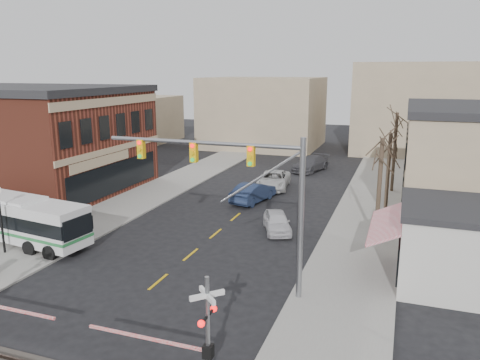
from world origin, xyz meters
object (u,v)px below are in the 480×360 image
traffic_signal_mast (244,181)px  pedestrian_near (65,229)px  rr_crossing_east (197,327)px  car_c (274,180)px  car_d (310,164)px  pedestrian_far (58,216)px  transit_bus (13,217)px  car_b (253,192)px  car_a (277,222)px

traffic_signal_mast → pedestrian_near: (-13.23, 2.52, -4.87)m
rr_crossing_east → car_c: size_ratio=0.96×
car_d → pedestrian_far: 28.62m
transit_bus → car_c: bearing=58.2°
transit_bus → traffic_signal_mast: traffic_signal_mast is taller
car_d → pedestrian_near: (-10.69, -27.49, 0.06)m
traffic_signal_mast → pedestrian_near: bearing=169.2°
transit_bus → car_d: (13.87, 28.54, -0.84)m
car_d → pedestrian_near: bearing=-95.0°
traffic_signal_mast → car_b: size_ratio=2.02×
car_c → pedestrian_far: (-11.16, -16.59, 0.21)m
transit_bus → rr_crossing_east: bearing=-26.7°
car_c → pedestrian_far: 19.99m
traffic_signal_mast → pedestrian_near: traffic_signal_mast is taller
car_b → pedestrian_far: 15.68m
transit_bus → rr_crossing_east: (17.06, -8.59, 0.29)m
car_d → pedestrian_far: bearing=-100.5°
rr_crossing_east → car_b: 23.60m
car_d → transit_bus: bearing=-99.7°
car_b → car_c: car_b is taller
pedestrian_far → car_c: bearing=-7.7°
pedestrian_near → transit_bus: bearing=124.1°
pedestrian_far → transit_bus: bearing=-171.7°
traffic_signal_mast → car_c: traffic_signal_mast is taller
transit_bus → traffic_signal_mast: 16.97m
pedestrian_near → pedestrian_far: 2.94m
car_d → pedestrian_far: (-12.90, -25.55, 0.18)m
car_a → rr_crossing_east: bearing=-107.5°
car_b → traffic_signal_mast: bearing=118.4°
transit_bus → car_c: (12.13, 19.58, -0.87)m
transit_bus → pedestrian_near: bearing=18.3°
rr_crossing_east → car_b: (-5.30, 22.97, -1.13)m
car_d → pedestrian_far: pedestrian_far is taller
rr_crossing_east → car_b: bearing=103.0°
car_b → pedestrian_far: size_ratio=2.85×
car_a → car_b: size_ratio=0.81×
transit_bus → car_a: transit_bus is taller
rr_crossing_east → car_c: rr_crossing_east is taller
car_d → traffic_signal_mast: bearing=-68.9°
rr_crossing_east → car_c: (-4.93, 28.17, -1.16)m
car_a → car_d: 20.86m
rr_crossing_east → pedestrian_far: size_ratio=3.12×
traffic_signal_mast → car_d: bearing=94.8°
rr_crossing_east → pedestrian_near: bearing=145.2°
car_b → car_d: car_b is taller
car_a → car_b: bearing=97.8°
rr_crossing_east → car_a: (-1.42, 16.35, -1.26)m
car_c → rr_crossing_east: bearing=-86.9°
rr_crossing_east → pedestrian_near: size_ratio=3.64×
car_c → pedestrian_near: pedestrian_near is taller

